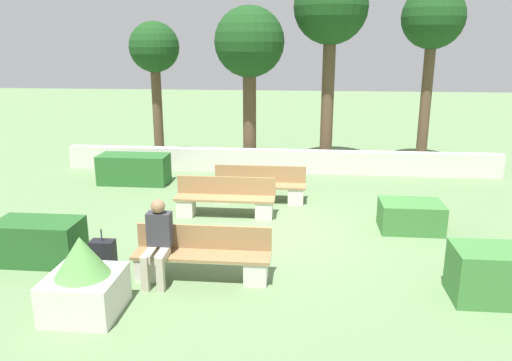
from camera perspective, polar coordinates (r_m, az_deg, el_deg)
name	(u,v)px	position (r m, az deg, el deg)	size (l,w,h in m)	color
ground_plane	(266,230)	(10.17, 1.19, -5.69)	(60.00, 60.00, 0.00)	#607F51
perimeter_wall	(279,161)	(14.55, 2.60, 2.24)	(12.55, 0.30, 0.67)	beige
bench_front	(202,259)	(8.11, -6.17, -8.93)	(2.20, 0.49, 0.84)	#937047
bench_left_side	(259,188)	(11.84, 0.39, -0.87)	(2.19, 0.49, 0.84)	#937047
bench_right_side	(225,201)	(10.89, -3.56, -2.39)	(2.18, 0.48, 0.84)	#937047
person_seated_man	(158,238)	(7.99, -11.17, -6.44)	(0.38, 0.63, 1.33)	#B2A893
hedge_block_near_left	(134,169)	(13.76, -13.76, 1.28)	(1.83, 0.80, 0.78)	#286028
hedge_block_near_right	(411,216)	(10.55, 17.27, -3.91)	(1.23, 0.85, 0.59)	#3D7A38
hedge_block_mid_left	(492,274)	(8.20, 25.39, -9.66)	(1.16, 0.80, 0.80)	#3D7A38
hedge_block_mid_right	(39,241)	(9.42, -23.54, -6.39)	(1.43, 0.77, 0.74)	#235623
planter_corner_left	(84,280)	(7.44, -19.11, -10.72)	(0.98, 0.98, 1.14)	beige
suitcase	(103,257)	(8.59, -17.05, -8.41)	(0.39, 0.23, 0.79)	black
tree_leftmost	(154,52)	(16.05, -11.53, 14.19)	(1.53, 1.53, 4.30)	brown
tree_center_left	(249,46)	(14.97, -0.76, 15.14)	(2.04, 2.04, 4.70)	brown
tree_center_right	(331,12)	(15.21, 8.55, 18.55)	(2.14, 2.14, 5.73)	brown
tree_rightmost	(433,23)	(15.77, 19.55, 16.64)	(1.80, 1.80, 5.26)	brown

